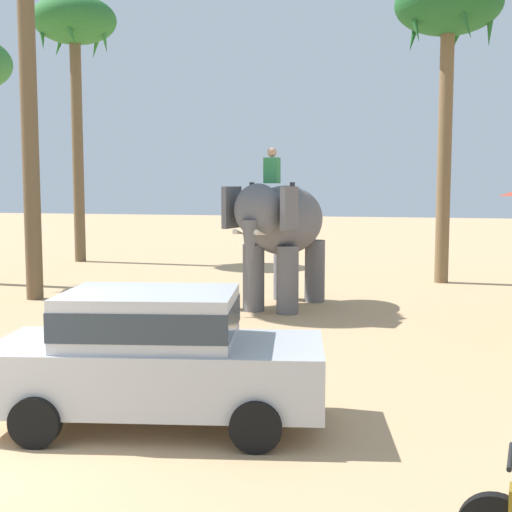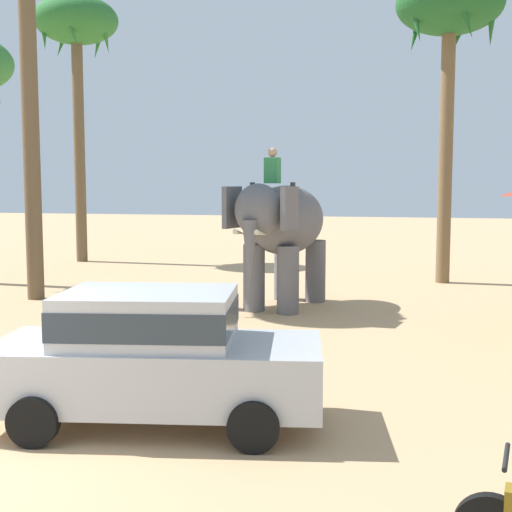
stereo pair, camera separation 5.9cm
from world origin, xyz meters
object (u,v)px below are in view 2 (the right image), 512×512
Objects in this scene: palm_tree_leaning_seaward at (76,31)px; palm_tree_behind_elephant at (450,15)px; elephant_with_mahout at (282,227)px; car_sedan_foreground at (154,352)px.

palm_tree_behind_elephant is at bearing -11.10° from palm_tree_leaning_seaward.
elephant_with_mahout is at bearing -39.86° from palm_tree_leaning_seaward.
car_sedan_foreground is 16.32m from palm_tree_behind_elephant.
palm_tree_behind_elephant reaches higher than car_sedan_foreground.
car_sedan_foreground is at bearing -104.35° from palm_tree_behind_elephant.
palm_tree_leaning_seaward is at bearing 168.90° from palm_tree_behind_elephant.
elephant_with_mahout is (-0.24, 8.64, 1.06)m from car_sedan_foreground.
palm_tree_behind_elephant is 14.09m from palm_tree_leaning_seaward.
car_sedan_foreground is 0.47× the size of palm_tree_behind_elephant.
palm_tree_leaning_seaward is (-10.16, 16.92, 7.98)m from car_sedan_foreground.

